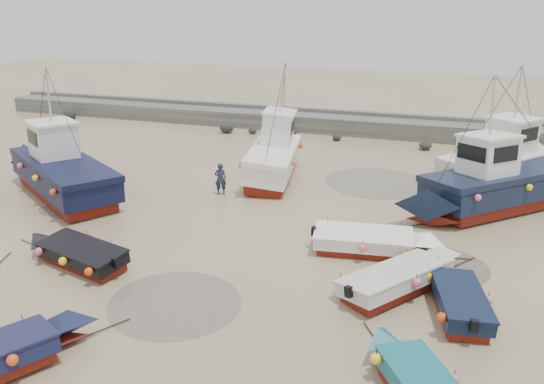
{
  "coord_description": "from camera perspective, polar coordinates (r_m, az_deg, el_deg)",
  "views": [
    {
      "loc": [
        6.04,
        -16.22,
        9.28
      ],
      "look_at": [
        -0.74,
        4.43,
        1.4
      ],
      "focal_mm": 35.0,
      "sensor_mm": 36.0,
      "label": 1
    }
  ],
  "objects": [
    {
      "name": "person",
      "position": [
        27.07,
        -5.51,
        -0.22
      ],
      "size": [
        0.69,
        0.57,
        1.63
      ],
      "primitive_type": "imported",
      "rotation": [
        0.0,
        0.0,
        3.49
      ],
      "color": "#1D2339",
      "rests_on": "ground"
    },
    {
      "name": "dinghy_2",
      "position": [
        14.25,
        15.27,
        -18.62
      ],
      "size": [
        3.23,
        4.61,
        1.43
      ],
      "rotation": [
        0.0,
        0.0,
        0.56
      ],
      "color": "maroon",
      "rests_on": "ground"
    },
    {
      "name": "dinghy_3",
      "position": [
        18.64,
        14.08,
        -8.7
      ],
      "size": [
        4.5,
        5.64,
        1.43
      ],
      "rotation": [
        0.0,
        0.0,
        -0.64
      ],
      "color": "maroon",
      "rests_on": "ground"
    },
    {
      "name": "dinghy_6",
      "position": [
        17.99,
        19.3,
        -10.31
      ],
      "size": [
        2.18,
        5.34,
        1.43
      ],
      "rotation": [
        0.0,
        0.0,
        0.2
      ],
      "color": "maroon",
      "rests_on": "ground"
    },
    {
      "name": "seawall",
      "position": [
        39.64,
        9.1,
        7.07
      ],
      "size": [
        60.0,
        4.92,
        1.5
      ],
      "color": "slate",
      "rests_on": "ground"
    },
    {
      "name": "cabin_boat_0",
      "position": [
        28.72,
        -21.97,
        2.32
      ],
      "size": [
        10.21,
        7.34,
        6.22
      ],
      "rotation": [
        0.0,
        0.0,
        1.0
      ],
      "color": "maroon",
      "rests_on": "ground"
    },
    {
      "name": "puddle_c",
      "position": [
        26.46,
        -20.83,
        -1.96
      ],
      "size": [
        3.41,
        3.41,
        0.01
      ],
      "primitive_type": "cylinder",
      "color": "#635C50",
      "rests_on": "ground"
    },
    {
      "name": "puddle_a",
      "position": [
        17.9,
        -10.43,
        -11.67
      ],
      "size": [
        4.39,
        4.39,
        0.01
      ],
      "primitive_type": "cylinder",
      "color": "#635C50",
      "rests_on": "ground"
    },
    {
      "name": "ground",
      "position": [
        19.64,
        -2.0,
        -8.28
      ],
      "size": [
        120.0,
        120.0,
        0.0
      ],
      "primitive_type": "plane",
      "color": "tan",
      "rests_on": "ground"
    },
    {
      "name": "puddle_d",
      "position": [
        29.16,
        11.22,
        0.99
      ],
      "size": [
        5.6,
        5.6,
        0.01
      ],
      "primitive_type": "cylinder",
      "color": "#635C50",
      "rests_on": "ground"
    },
    {
      "name": "dinghy_4",
      "position": [
        21.07,
        -20.26,
        -5.89
      ],
      "size": [
        5.81,
        2.62,
        1.43
      ],
      "rotation": [
        0.0,
        0.0,
        1.31
      ],
      "color": "maroon",
      "rests_on": "ground"
    },
    {
      "name": "cabin_boat_3",
      "position": [
        30.29,
        23.74,
        3.05
      ],
      "size": [
        7.16,
        8.35,
        6.22
      ],
      "rotation": [
        0.0,
        0.0,
        -0.68
      ],
      "color": "maroon",
      "rests_on": "ground"
    },
    {
      "name": "puddle_b",
      "position": [
        20.81,
        17.31,
        -7.54
      ],
      "size": [
        3.8,
        3.8,
        0.01
      ],
      "primitive_type": "cylinder",
      "color": "#635C50",
      "rests_on": "ground"
    },
    {
      "name": "cabin_boat_2",
      "position": [
        26.43,
        22.72,
        0.79
      ],
      "size": [
        8.95,
        8.55,
        6.22
      ],
      "rotation": [
        0.0,
        0.0,
        2.33
      ],
      "color": "maroon",
      "rests_on": "ground"
    },
    {
      "name": "cabin_boat_1",
      "position": [
        29.34,
        0.05,
        4.26
      ],
      "size": [
        3.46,
        9.73,
        6.22
      ],
      "rotation": [
        0.0,
        0.0,
        0.16
      ],
      "color": "maroon",
      "rests_on": "ground"
    },
    {
      "name": "dinghy_5",
      "position": [
        20.98,
        10.78,
        -5.06
      ],
      "size": [
        6.1,
        2.43,
        1.43
      ],
      "rotation": [
        0.0,
        0.0,
        -1.44
      ],
      "color": "maroon",
      "rests_on": "ground"
    }
  ]
}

